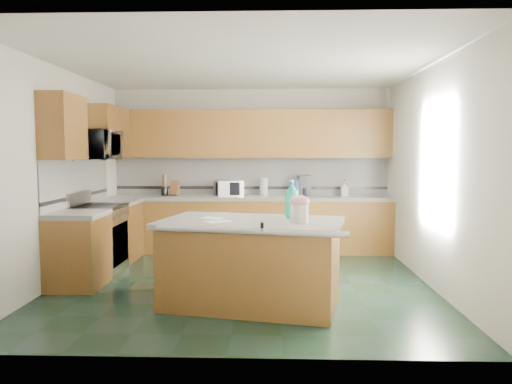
{
  "coord_description": "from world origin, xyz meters",
  "views": [
    {
      "loc": [
        0.37,
        -6.15,
        1.64
      ],
      "look_at": [
        0.15,
        0.35,
        1.12
      ],
      "focal_mm": 35.0,
      "sensor_mm": 36.0,
      "label": 1
    }
  ],
  "objects_px": {
    "treat_jar": "(299,214)",
    "soap_bottle_island": "(292,199)",
    "knife_block": "(175,188)",
    "island_top": "(251,223)",
    "island_base": "(251,265)",
    "toaster_oven": "(229,188)",
    "coffee_maker": "(304,186)"
  },
  "relations": [
    {
      "from": "treat_jar",
      "to": "knife_block",
      "type": "bearing_deg",
      "value": 132.04
    },
    {
      "from": "knife_block",
      "to": "toaster_oven",
      "type": "height_order",
      "value": "same"
    },
    {
      "from": "island_top",
      "to": "treat_jar",
      "type": "bearing_deg",
      "value": -11.84
    },
    {
      "from": "coffee_maker",
      "to": "soap_bottle_island",
      "type": "bearing_deg",
      "value": -101.88
    },
    {
      "from": "island_top",
      "to": "coffee_maker",
      "type": "bearing_deg",
      "value": 87.8
    },
    {
      "from": "soap_bottle_island",
      "to": "coffee_maker",
      "type": "distance_m",
      "value": 2.82
    },
    {
      "from": "soap_bottle_island",
      "to": "knife_block",
      "type": "bearing_deg",
      "value": 147.28
    },
    {
      "from": "island_top",
      "to": "soap_bottle_island",
      "type": "bearing_deg",
      "value": 33.31
    },
    {
      "from": "treat_jar",
      "to": "knife_block",
      "type": "xyz_separation_m",
      "value": [
        -1.9,
        3.16,
        0.03
      ]
    },
    {
      "from": "treat_jar",
      "to": "soap_bottle_island",
      "type": "xyz_separation_m",
      "value": [
        -0.06,
        0.39,
        0.12
      ]
    },
    {
      "from": "island_top",
      "to": "toaster_oven",
      "type": "xyz_separation_m",
      "value": [
        -0.5,
        2.94,
        0.16
      ]
    },
    {
      "from": "island_top",
      "to": "toaster_oven",
      "type": "relative_size",
      "value": 4.36
    },
    {
      "from": "island_base",
      "to": "coffee_maker",
      "type": "xyz_separation_m",
      "value": [
        0.75,
        2.97,
        0.66
      ]
    },
    {
      "from": "soap_bottle_island",
      "to": "knife_block",
      "type": "relative_size",
      "value": 1.75
    },
    {
      "from": "island_base",
      "to": "toaster_oven",
      "type": "height_order",
      "value": "toaster_oven"
    },
    {
      "from": "island_base",
      "to": "soap_bottle_island",
      "type": "xyz_separation_m",
      "value": [
        0.44,
        0.17,
        0.7
      ]
    },
    {
      "from": "soap_bottle_island",
      "to": "knife_block",
      "type": "distance_m",
      "value": 3.32
    },
    {
      "from": "island_top",
      "to": "toaster_oven",
      "type": "height_order",
      "value": "toaster_oven"
    },
    {
      "from": "soap_bottle_island",
      "to": "island_top",
      "type": "bearing_deg",
      "value": -134.83
    },
    {
      "from": "treat_jar",
      "to": "soap_bottle_island",
      "type": "height_order",
      "value": "soap_bottle_island"
    },
    {
      "from": "treat_jar",
      "to": "coffee_maker",
      "type": "bearing_deg",
      "value": 96.67
    },
    {
      "from": "knife_block",
      "to": "coffee_maker",
      "type": "xyz_separation_m",
      "value": [
        2.14,
        0.03,
        0.05
      ]
    },
    {
      "from": "soap_bottle_island",
      "to": "knife_block",
      "type": "xyz_separation_m",
      "value": [
        -1.84,
        2.77,
        -0.09
      ]
    },
    {
      "from": "island_top",
      "to": "knife_block",
      "type": "height_order",
      "value": "knife_block"
    },
    {
      "from": "island_base",
      "to": "coffee_maker",
      "type": "distance_m",
      "value": 3.13
    },
    {
      "from": "island_base",
      "to": "island_top",
      "type": "relative_size",
      "value": 0.95
    },
    {
      "from": "island_base",
      "to": "toaster_oven",
      "type": "xyz_separation_m",
      "value": [
        -0.5,
        2.94,
        0.62
      ]
    },
    {
      "from": "island_top",
      "to": "soap_bottle_island",
      "type": "distance_m",
      "value": 0.53
    },
    {
      "from": "treat_jar",
      "to": "coffee_maker",
      "type": "relative_size",
      "value": 0.56
    },
    {
      "from": "soap_bottle_island",
      "to": "toaster_oven",
      "type": "bearing_deg",
      "value": 132.49
    },
    {
      "from": "island_top",
      "to": "knife_block",
      "type": "bearing_deg",
      "value": 127.29
    },
    {
      "from": "knife_block",
      "to": "island_top",
      "type": "bearing_deg",
      "value": -49.61
    }
  ]
}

